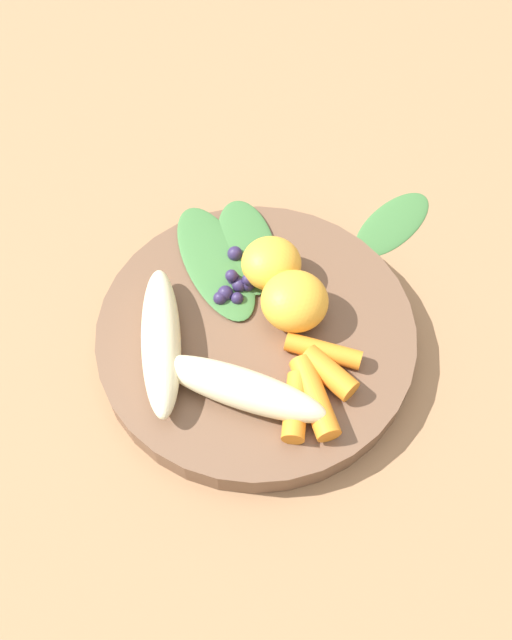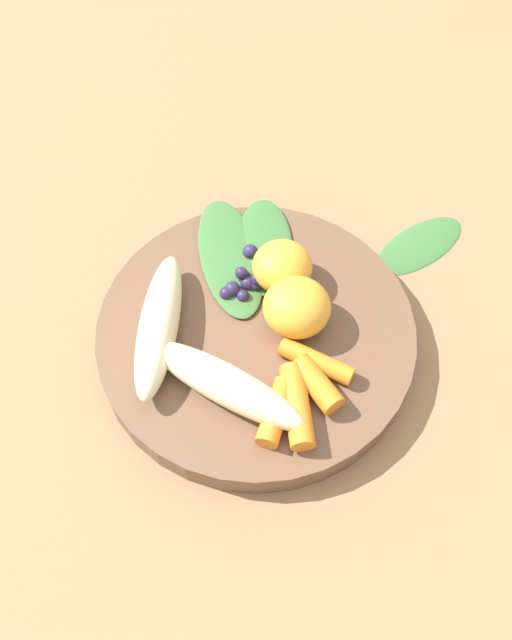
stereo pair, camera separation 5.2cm
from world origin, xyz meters
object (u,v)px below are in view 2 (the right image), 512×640
kale_leaf_stray (420,244)px  orange_segment_near (282,267)px  bowl (256,335)px  banana_peeled_right (159,325)px  banana_peeled_left (226,385)px

kale_leaf_stray → orange_segment_near: bearing=167.1°
bowl → banana_peeled_right: (-0.07, 0.02, 0.03)m
kale_leaf_stray → bowl: bearing=177.8°
orange_segment_near → bowl: bearing=-137.0°
banana_peeled_right → orange_segment_near: 0.11m
bowl → banana_peeled_right: size_ratio=1.94×
banana_peeled_left → banana_peeled_right: same height
banana_peeled_left → banana_peeled_right: size_ratio=1.00×
banana_peeled_right → orange_segment_near: (0.11, 0.01, 0.00)m
banana_peeled_left → orange_segment_near: bearing=98.3°
orange_segment_near → kale_leaf_stray: (0.14, 0.00, -0.04)m
bowl → orange_segment_near: (0.04, 0.03, 0.03)m
bowl → kale_leaf_stray: (0.18, 0.04, -0.01)m
banana_peeled_left → banana_peeled_right: bearing=166.5°
orange_segment_near → kale_leaf_stray: bearing=1.7°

